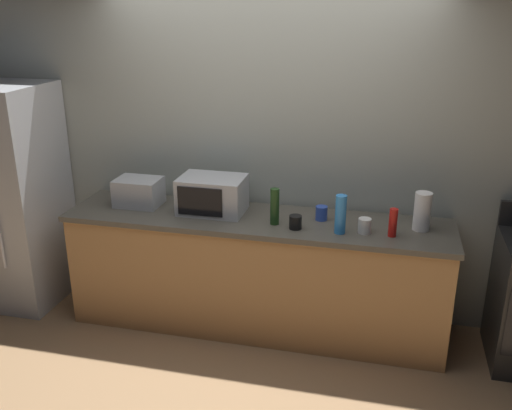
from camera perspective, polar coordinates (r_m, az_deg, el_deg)
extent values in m
plane|color=#93704C|center=(4.21, -1.32, -14.76)|extent=(8.00, 8.00, 0.00)
cube|color=#9EA399|center=(4.37, 1.27, 6.11)|extent=(6.40, 0.10, 2.70)
cube|color=#B27F4C|center=(4.32, 0.00, -7.11)|extent=(2.80, 0.60, 0.86)
cube|color=#514C42|center=(4.14, 0.00, -1.56)|extent=(2.84, 0.64, 0.04)
cube|color=#B7BABF|center=(4.99, -23.52, 0.82)|extent=(0.72, 0.70, 1.80)
cube|color=#B7BABF|center=(4.22, -4.42, 1.05)|extent=(0.48, 0.34, 0.27)
cube|color=black|center=(4.07, -5.70, 0.32)|extent=(0.34, 0.01, 0.21)
cube|color=#B7BABF|center=(4.45, -11.75, 1.30)|extent=(0.34, 0.26, 0.21)
cylinder|color=white|center=(4.04, 16.45, -0.63)|extent=(0.12, 0.12, 0.27)
cylinder|color=#338CE5|center=(3.86, 8.53, -0.94)|extent=(0.08, 0.08, 0.27)
cylinder|color=red|center=(3.89, 13.66, -1.74)|extent=(0.06, 0.06, 0.20)
cylinder|color=#1E3F19|center=(3.97, 1.90, -0.15)|extent=(0.06, 0.06, 0.26)
cylinder|color=#2D4CB2|center=(4.10, 6.63, -0.82)|extent=(0.09, 0.09, 0.10)
cylinder|color=white|center=(3.92, 10.91, -2.06)|extent=(0.09, 0.09, 0.10)
cylinder|color=black|center=(3.93, 4.00, -1.74)|extent=(0.09, 0.09, 0.10)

